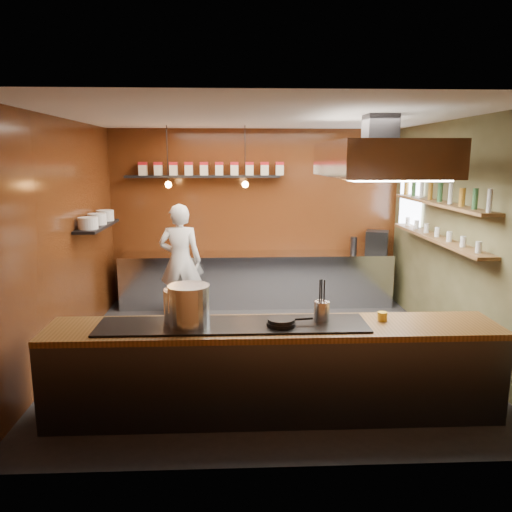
{
  "coord_description": "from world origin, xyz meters",
  "views": [
    {
      "loc": [
        -0.38,
        -6.19,
        2.52
      ],
      "look_at": [
        -0.09,
        0.4,
        1.21
      ],
      "focal_mm": 35.0,
      "sensor_mm": 36.0,
      "label": 1
    }
  ],
  "objects": [
    {
      "name": "prep_counter",
      "position": [
        0.0,
        2.17,
        0.45
      ],
      "size": [
        4.6,
        0.65,
        0.9
      ],
      "primitive_type": "cube",
      "color": "silver",
      "rests_on": "floor"
    },
    {
      "name": "stockpot_small",
      "position": [
        -0.9,
        -1.5,
        1.1
      ],
      "size": [
        0.45,
        0.45,
        0.33
      ],
      "primitive_type": "cylinder",
      "rotation": [
        0.0,
        0.0,
        -0.35
      ],
      "color": "silver",
      "rests_on": "pass_counter"
    },
    {
      "name": "left_wall",
      "position": [
        -2.5,
        0.0,
        1.5
      ],
      "size": [
        0.0,
        5.0,
        5.0
      ],
      "primitive_type": "plane",
      "rotation": [
        1.57,
        0.0,
        1.57
      ],
      "color": "#3B160A",
      "rests_on": "ground"
    },
    {
      "name": "plate_shelf",
      "position": [
        -2.34,
        1.0,
        1.55
      ],
      "size": [
        0.3,
        1.4,
        0.04
      ],
      "primitive_type": "cube",
      "color": "black",
      "rests_on": "left_wall"
    },
    {
      "name": "ceiling",
      "position": [
        0.0,
        0.0,
        3.0
      ],
      "size": [
        5.0,
        5.0,
        0.0
      ],
      "primitive_type": "plane",
      "rotation": [
        3.14,
        0.0,
        0.0
      ],
      "color": "silver",
      "rests_on": "back_wall"
    },
    {
      "name": "right_wall",
      "position": [
        2.5,
        0.0,
        1.5
      ],
      "size": [
        0.0,
        5.0,
        5.0
      ],
      "primitive_type": "plane",
      "rotation": [
        1.57,
        0.0,
        -1.57
      ],
      "color": "#424225",
      "rests_on": "ground"
    },
    {
      "name": "utensil_crock",
      "position": [
        0.47,
        -1.55,
        1.04
      ],
      "size": [
        0.18,
        0.18,
        0.2
      ],
      "primitive_type": "cylinder",
      "rotation": [
        0.0,
        0.0,
        -0.18
      ],
      "color": "silver",
      "rests_on": "pass_counter"
    },
    {
      "name": "back_wall",
      "position": [
        0.0,
        2.5,
        1.5
      ],
      "size": [
        5.0,
        0.0,
        5.0
      ],
      "primitive_type": "plane",
      "rotation": [
        1.57,
        0.0,
        0.0
      ],
      "color": "#3B160A",
      "rests_on": "ground"
    },
    {
      "name": "plate_stacks",
      "position": [
        -2.34,
        1.0,
        1.65
      ],
      "size": [
        0.26,
        1.16,
        0.16
      ],
      "color": "silver",
      "rests_on": "plate_shelf"
    },
    {
      "name": "wine_glasses",
      "position": [
        2.34,
        0.3,
        1.53
      ],
      "size": [
        0.07,
        2.37,
        0.13
      ],
      "color": "silver",
      "rests_on": "bottle_shelf_lower"
    },
    {
      "name": "chef",
      "position": [
        -1.24,
        1.58,
        0.91
      ],
      "size": [
        0.67,
        0.45,
        1.81
      ],
      "primitive_type": "imported",
      "rotation": [
        0.0,
        0.0,
        3.12
      ],
      "color": "white",
      "rests_on": "floor"
    },
    {
      "name": "floor",
      "position": [
        0.0,
        0.0,
        0.0
      ],
      "size": [
        5.0,
        5.0,
        0.0
      ],
      "primitive_type": "plane",
      "color": "black",
      "rests_on": "ground"
    },
    {
      "name": "espresso_machine",
      "position": [
        2.1,
        2.25,
        1.08
      ],
      "size": [
        0.46,
        0.45,
        0.37
      ],
      "primitive_type": "cube",
      "rotation": [
        0.0,
        0.0,
        -0.35
      ],
      "color": "black",
      "rests_on": "prep_counter"
    },
    {
      "name": "storage_tins",
      "position": [
        -0.75,
        2.36,
        2.33
      ],
      "size": [
        2.43,
        0.13,
        0.22
      ],
      "color": "beige",
      "rests_on": "tin_shelf"
    },
    {
      "name": "bottles",
      "position": [
        2.34,
        0.3,
        2.06
      ],
      "size": [
        0.06,
        2.66,
        0.24
      ],
      "color": "silver",
      "rests_on": "bottle_shelf_upper"
    },
    {
      "name": "butter_jar",
      "position": [
        1.09,
        -1.5,
        0.96
      ],
      "size": [
        0.1,
        0.1,
        0.09
      ],
      "primitive_type": "cylinder",
      "rotation": [
        0.0,
        0.0,
        0.05
      ],
      "color": "gold",
      "rests_on": "pass_counter"
    },
    {
      "name": "pendant_right",
      "position": [
        -0.2,
        1.7,
        2.15
      ],
      "size": [
        0.1,
        0.1,
        0.95
      ],
      "color": "black",
      "rests_on": "ceiling"
    },
    {
      "name": "bottle_shelf_lower",
      "position": [
        2.34,
        0.3,
        1.45
      ],
      "size": [
        0.26,
        2.8,
        0.04
      ],
      "primitive_type": "cube",
      "color": "brown",
      "rests_on": "right_wall"
    },
    {
      "name": "tin_shelf",
      "position": [
        -0.9,
        2.36,
        2.2
      ],
      "size": [
        2.6,
        0.26,
        0.04
      ],
      "primitive_type": "cube",
      "color": "black",
      "rests_on": "back_wall"
    },
    {
      "name": "pass_counter",
      "position": [
        -0.0,
        -1.6,
        0.47
      ],
      "size": [
        4.4,
        0.72,
        0.94
      ],
      "color": "#38383D",
      "rests_on": "floor"
    },
    {
      "name": "pendant_left",
      "position": [
        -1.4,
        1.7,
        2.15
      ],
      "size": [
        0.1,
        0.1,
        0.95
      ],
      "color": "black",
      "rests_on": "ceiling"
    },
    {
      "name": "stockpot_large",
      "position": [
        -0.81,
        -1.61,
        1.14
      ],
      "size": [
        0.48,
        0.48,
        0.39
      ],
      "primitive_type": "cylinder",
      "rotation": [
        0.0,
        0.0,
        -0.22
      ],
      "color": "silver",
      "rests_on": "pass_counter"
    },
    {
      "name": "frying_pan",
      "position": [
        0.07,
        -1.66,
        0.97
      ],
      "size": [
        0.45,
        0.28,
        0.07
      ],
      "color": "black",
      "rests_on": "pass_counter"
    },
    {
      "name": "bottle_shelf_upper",
      "position": [
        2.34,
        0.3,
        1.92
      ],
      "size": [
        0.26,
        2.8,
        0.04
      ],
      "primitive_type": "cube",
      "color": "brown",
      "rests_on": "right_wall"
    },
    {
      "name": "extractor_hood",
      "position": [
        1.3,
        -0.4,
        2.51
      ],
      "size": [
        1.2,
        2.0,
        0.72
      ],
      "color": "#38383D",
      "rests_on": "ceiling"
    },
    {
      "name": "window_pane",
      "position": [
        2.45,
        1.7,
        1.9
      ],
      "size": [
        0.0,
        1.0,
        1.0
      ],
      "primitive_type": "plane",
      "rotation": [
        1.57,
        0.0,
        -1.57
      ],
      "color": "white",
      "rests_on": "right_wall"
    }
  ]
}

